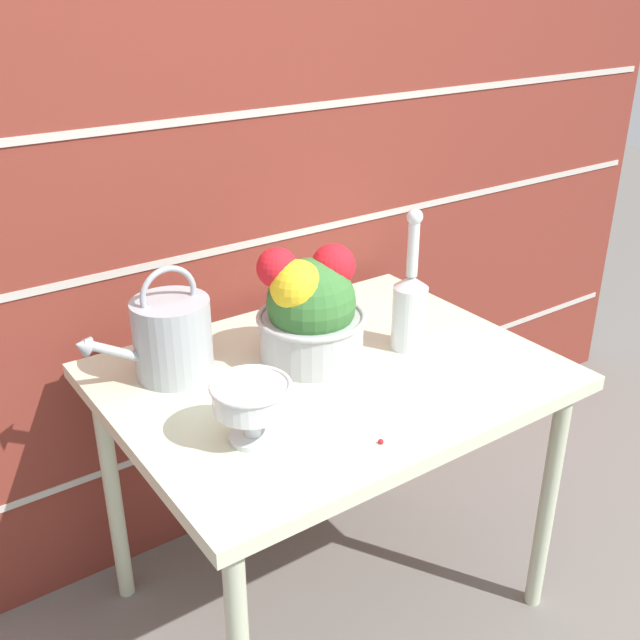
% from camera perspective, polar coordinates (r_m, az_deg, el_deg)
% --- Properties ---
extents(ground_plane, '(12.00, 12.00, 0.00)m').
position_cam_1_polar(ground_plane, '(2.28, 0.62, -20.27)').
color(ground_plane, slate).
extents(brick_wall, '(3.60, 0.08, 2.20)m').
position_cam_1_polar(brick_wall, '(2.10, -7.46, 10.44)').
color(brick_wall, maroon).
rests_on(brick_wall, ground_plane).
extents(patio_table, '(1.05, 0.81, 0.74)m').
position_cam_1_polar(patio_table, '(1.87, 0.72, -5.82)').
color(patio_table, beige).
rests_on(patio_table, ground_plane).
extents(watering_can, '(0.33, 0.19, 0.28)m').
position_cam_1_polar(watering_can, '(1.80, -11.28, -1.25)').
color(watering_can, '#9EA3A8').
rests_on(watering_can, patio_table).
extents(crystal_pedestal_bowl, '(0.17, 0.17, 0.13)m').
position_cam_1_polar(crystal_pedestal_bowl, '(1.53, -5.26, -6.08)').
color(crystal_pedestal_bowl, silver).
rests_on(crystal_pedestal_bowl, patio_table).
extents(flower_planter, '(0.27, 0.27, 0.30)m').
position_cam_1_polar(flower_planter, '(1.82, -0.86, 0.75)').
color(flower_planter, '#ADADB2').
rests_on(flower_planter, patio_table).
extents(glass_decanter, '(0.09, 0.09, 0.37)m').
position_cam_1_polar(glass_decanter, '(1.90, 6.86, 1.16)').
color(glass_decanter, silver).
rests_on(glass_decanter, patio_table).
extents(fallen_petal, '(0.01, 0.01, 0.01)m').
position_cam_1_polar(fallen_petal, '(1.57, 4.66, -9.23)').
color(fallen_petal, red).
rests_on(fallen_petal, patio_table).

